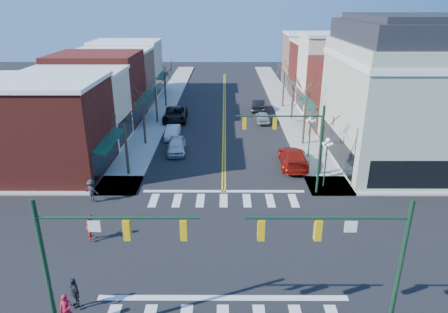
{
  "coord_description": "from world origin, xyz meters",
  "views": [
    {
      "loc": [
        0.1,
        -21.18,
        14.43
      ],
      "look_at": [
        0.02,
        8.37,
        2.8
      ],
      "focal_mm": 32.0,
      "sensor_mm": 36.0,
      "label": 1
    }
  ],
  "objects_px": {
    "car_right_near": "(293,157)",
    "car_right_mid": "(262,117)",
    "lamppost_midblock": "(310,129)",
    "pedestrian_red_b": "(91,226)",
    "victorian_corner": "(406,92)",
    "pedestrian_red_a": "(66,310)",
    "car_left_near": "(176,145)",
    "car_left_far": "(175,114)",
    "pedestrian_dark_a": "(75,292)",
    "car_left_mid": "(173,132)",
    "car_right_far": "(259,105)",
    "lamppost_corner": "(326,154)",
    "pedestrian_dark_b": "(92,190)"
  },
  "relations": [
    {
      "from": "car_right_near",
      "to": "car_right_far",
      "type": "distance_m",
      "value": 19.94
    },
    {
      "from": "car_left_far",
      "to": "pedestrian_red_a",
      "type": "bearing_deg",
      "value": -93.41
    },
    {
      "from": "car_left_mid",
      "to": "car_right_mid",
      "type": "bearing_deg",
      "value": 29.47
    },
    {
      "from": "car_right_far",
      "to": "pedestrian_red_a",
      "type": "bearing_deg",
      "value": 80.12
    },
    {
      "from": "victorian_corner",
      "to": "pedestrian_red_a",
      "type": "distance_m",
      "value": 32.26
    },
    {
      "from": "car_left_mid",
      "to": "pedestrian_dark_a",
      "type": "relative_size",
      "value": 2.48
    },
    {
      "from": "car_left_near",
      "to": "car_right_far",
      "type": "height_order",
      "value": "car_right_far"
    },
    {
      "from": "car_right_far",
      "to": "pedestrian_dark_b",
      "type": "bearing_deg",
      "value": 68.45
    },
    {
      "from": "car_left_near",
      "to": "car_right_mid",
      "type": "distance_m",
      "value": 14.35
    },
    {
      "from": "pedestrian_red_b",
      "to": "pedestrian_dark_a",
      "type": "distance_m",
      "value": 6.25
    },
    {
      "from": "lamppost_midblock",
      "to": "car_left_near",
      "type": "height_order",
      "value": "lamppost_midblock"
    },
    {
      "from": "lamppost_midblock",
      "to": "pedestrian_red_b",
      "type": "height_order",
      "value": "lamppost_midblock"
    },
    {
      "from": "lamppost_corner",
      "to": "car_right_far",
      "type": "xyz_separation_m",
      "value": [
        -3.4,
        24.5,
        -2.16
      ]
    },
    {
      "from": "victorian_corner",
      "to": "pedestrian_red_b",
      "type": "bearing_deg",
      "value": -151.21
    },
    {
      "from": "pedestrian_red_a",
      "to": "car_left_far",
      "type": "bearing_deg",
      "value": 78.86
    },
    {
      "from": "car_right_far",
      "to": "pedestrian_red_b",
      "type": "bearing_deg",
      "value": 74.83
    },
    {
      "from": "lamppost_midblock",
      "to": "pedestrian_dark_b",
      "type": "height_order",
      "value": "lamppost_midblock"
    },
    {
      "from": "lamppost_midblock",
      "to": "car_right_near",
      "type": "distance_m",
      "value": 3.35
    },
    {
      "from": "car_right_near",
      "to": "lamppost_corner",
      "type": "bearing_deg",
      "value": 113.43
    },
    {
      "from": "pedestrian_red_a",
      "to": "pedestrian_red_b",
      "type": "distance_m",
      "value": 7.42
    },
    {
      "from": "car_left_near",
      "to": "car_left_far",
      "type": "distance_m",
      "value": 11.38
    },
    {
      "from": "car_right_mid",
      "to": "pedestrian_dark_b",
      "type": "relative_size",
      "value": 2.4
    },
    {
      "from": "car_right_near",
      "to": "pedestrian_red_b",
      "type": "xyz_separation_m",
      "value": [
        -14.81,
        -12.31,
        0.12
      ]
    },
    {
      "from": "victorian_corner",
      "to": "car_right_far",
      "type": "xyz_separation_m",
      "value": [
        -11.7,
        18.5,
        -5.85
      ]
    },
    {
      "from": "car_right_near",
      "to": "pedestrian_dark_b",
      "type": "relative_size",
      "value": 3.46
    },
    {
      "from": "victorian_corner",
      "to": "pedestrian_red_a",
      "type": "relative_size",
      "value": 8.78
    },
    {
      "from": "car_left_near",
      "to": "car_left_far",
      "type": "relative_size",
      "value": 0.73
    },
    {
      "from": "car_left_mid",
      "to": "car_right_near",
      "type": "distance_m",
      "value": 14.62
    },
    {
      "from": "car_right_mid",
      "to": "pedestrian_dark_a",
      "type": "distance_m",
      "value": 34.82
    },
    {
      "from": "car_right_mid",
      "to": "car_right_near",
      "type": "bearing_deg",
      "value": 94.28
    },
    {
      "from": "car_left_near",
      "to": "pedestrian_red_a",
      "type": "xyz_separation_m",
      "value": [
        -2.5,
        -23.16,
        0.2
      ]
    },
    {
      "from": "car_right_far",
      "to": "car_right_mid",
      "type": "bearing_deg",
      "value": 97.15
    },
    {
      "from": "car_right_mid",
      "to": "car_right_far",
      "type": "height_order",
      "value": "car_right_far"
    },
    {
      "from": "pedestrian_red_a",
      "to": "pedestrian_dark_a",
      "type": "relative_size",
      "value": 0.98
    },
    {
      "from": "victorian_corner",
      "to": "car_right_near",
      "type": "relative_size",
      "value": 2.42
    },
    {
      "from": "car_left_near",
      "to": "pedestrian_dark_a",
      "type": "height_order",
      "value": "pedestrian_dark_a"
    },
    {
      "from": "car_right_near",
      "to": "car_right_mid",
      "type": "bearing_deg",
      "value": -81.41
    },
    {
      "from": "pedestrian_red_a",
      "to": "victorian_corner",
      "type": "bearing_deg",
      "value": 32.1
    },
    {
      "from": "car_left_mid",
      "to": "car_left_far",
      "type": "xyz_separation_m",
      "value": [
        -0.47,
        6.69,
        0.18
      ]
    },
    {
      "from": "car_right_mid",
      "to": "pedestrian_red_b",
      "type": "height_order",
      "value": "pedestrian_red_b"
    },
    {
      "from": "pedestrian_red_a",
      "to": "pedestrian_dark_b",
      "type": "xyz_separation_m",
      "value": [
        -2.7,
        12.48,
        0.04
      ]
    },
    {
      "from": "pedestrian_red_a",
      "to": "car_right_near",
      "type": "bearing_deg",
      "value": 45.75
    },
    {
      "from": "victorian_corner",
      "to": "pedestrian_red_a",
      "type": "bearing_deg",
      "value": -138.55
    },
    {
      "from": "lamppost_midblock",
      "to": "car_left_near",
      "type": "bearing_deg",
      "value": 172.83
    },
    {
      "from": "car_right_mid",
      "to": "lamppost_midblock",
      "type": "bearing_deg",
      "value": 103.29
    },
    {
      "from": "victorian_corner",
      "to": "car_left_near",
      "type": "relative_size",
      "value": 3.2
    },
    {
      "from": "pedestrian_red_b",
      "to": "car_right_far",
      "type": "bearing_deg",
      "value": -36.02
    },
    {
      "from": "lamppost_corner",
      "to": "car_right_near",
      "type": "height_order",
      "value": "lamppost_corner"
    },
    {
      "from": "pedestrian_red_a",
      "to": "pedestrian_dark_a",
      "type": "bearing_deg",
      "value": 81.95
    },
    {
      "from": "car_left_mid",
      "to": "car_right_far",
      "type": "bearing_deg",
      "value": 47.7
    }
  ]
}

